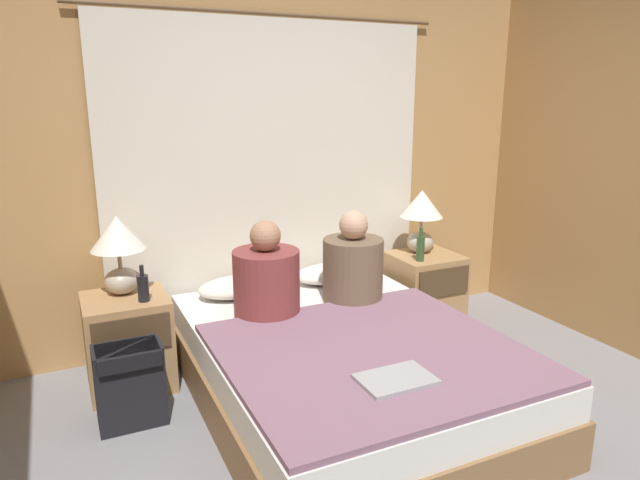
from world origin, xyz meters
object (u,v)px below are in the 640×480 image
at_px(person_left_in_bed, 266,279).
at_px(laptop_on_bed, 396,379).
at_px(nightstand_right, 424,291).
at_px(pillow_right, 332,273).
at_px(lamp_right, 421,213).
at_px(bed, 343,369).
at_px(person_right_in_bed, 353,266).
at_px(beer_bottle_on_right_stand, 420,248).
at_px(nightstand_left, 128,342).
at_px(backpack_on_floor, 130,381).
at_px(pillow_left, 240,287).
at_px(lamp_left, 118,244).
at_px(beer_bottle_on_left_stand, 143,287).

relative_size(person_left_in_bed, laptop_on_bed, 1.72).
bearing_deg(nightstand_right, person_left_in_bed, -167.18).
bearing_deg(pillow_right, lamp_right, -0.86).
bearing_deg(bed, nightstand_right, 34.75).
bearing_deg(person_right_in_bed, beer_bottle_on_right_stand, 17.04).
relative_size(nightstand_left, backpack_on_floor, 1.26).
bearing_deg(beer_bottle_on_right_stand, laptop_on_bed, -128.49).
relative_size(pillow_right, laptop_on_bed, 1.63).
distance_m(nightstand_left, nightstand_right, 2.09).
bearing_deg(bed, beer_bottle_on_right_stand, 33.87).
height_order(bed, person_left_in_bed, person_left_in_bed).
bearing_deg(pillow_left, lamp_left, -179.14).
distance_m(pillow_right, beer_bottle_on_left_stand, 1.30).
bearing_deg(beer_bottle_on_right_stand, beer_bottle_on_left_stand, 180.00).
bearing_deg(person_right_in_bed, person_left_in_bed, 180.00).
distance_m(person_left_in_bed, laptop_on_bed, 1.08).
height_order(person_right_in_bed, backpack_on_floor, person_right_in_bed).
height_order(person_left_in_bed, beer_bottle_on_right_stand, person_left_in_bed).
relative_size(bed, lamp_right, 4.40).
height_order(nightstand_left, person_right_in_bed, person_right_in_bed).
height_order(pillow_left, person_right_in_bed, person_right_in_bed).
xyz_separation_m(pillow_left, person_right_in_bed, (0.61, -0.39, 0.17)).
bearing_deg(pillow_right, person_left_in_bed, -147.88).
bearing_deg(person_right_in_bed, pillow_right, 82.51).
relative_size(laptop_on_bed, backpack_on_floor, 0.76).
bearing_deg(nightstand_left, person_right_in_bed, -12.89).
distance_m(nightstand_right, person_right_in_bed, 0.90).
relative_size(nightstand_right, backpack_on_floor, 1.26).
height_order(nightstand_right, pillow_left, nightstand_right).
xyz_separation_m(pillow_right, person_right_in_bed, (-0.05, -0.39, 0.17)).
xyz_separation_m(lamp_right, person_right_in_bed, (-0.76, -0.38, -0.20)).
xyz_separation_m(lamp_right, pillow_right, (-0.71, 0.01, -0.36)).
distance_m(beer_bottle_on_left_stand, backpack_on_floor, 0.52).
height_order(nightstand_right, pillow_right, nightstand_right).
xyz_separation_m(lamp_right, person_left_in_bed, (-1.33, -0.38, -0.20)).
relative_size(nightstand_right, beer_bottle_on_right_stand, 2.33).
bearing_deg(beer_bottle_on_left_stand, person_right_in_bed, -9.04).
height_order(nightstand_right, lamp_left, lamp_left).
xyz_separation_m(beer_bottle_on_left_stand, backpack_on_floor, (-0.14, -0.32, -0.39)).
bearing_deg(pillow_right, bed, -112.25).
bearing_deg(lamp_left, nightstand_left, -90.00).
relative_size(bed, nightstand_right, 3.68).
height_order(pillow_right, beer_bottle_on_left_stand, beer_bottle_on_left_stand).
xyz_separation_m(nightstand_right, beer_bottle_on_left_stand, (-1.99, -0.11, 0.35)).
bearing_deg(beer_bottle_on_left_stand, nightstand_right, 3.08).
distance_m(lamp_left, pillow_left, 0.80).
bearing_deg(pillow_right, backpack_on_floor, -160.17).
xyz_separation_m(beer_bottle_on_left_stand, beer_bottle_on_right_stand, (1.87, 0.00, 0.01)).
height_order(nightstand_left, person_left_in_bed, person_left_in_bed).
height_order(lamp_right, beer_bottle_on_right_stand, lamp_right).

